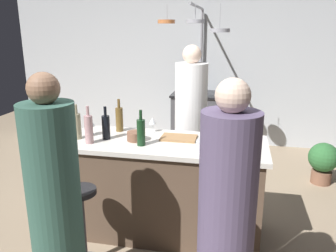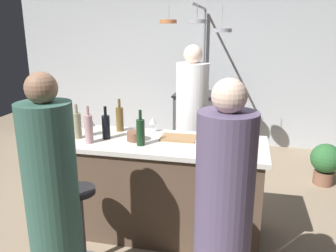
% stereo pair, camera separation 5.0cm
% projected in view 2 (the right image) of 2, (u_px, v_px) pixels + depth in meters
% --- Properties ---
extents(ground_plane, '(9.00, 9.00, 0.00)m').
position_uv_depth(ground_plane, '(165.00, 230.00, 3.30)').
color(ground_plane, gray).
extents(back_wall, '(6.40, 0.16, 2.60)m').
position_uv_depth(back_wall, '(205.00, 64.00, 5.61)').
color(back_wall, '#B2B7BC').
rests_on(back_wall, ground_plane).
extents(kitchen_island, '(1.80, 0.72, 0.90)m').
position_uv_depth(kitchen_island, '(164.00, 187.00, 3.17)').
color(kitchen_island, brown).
rests_on(kitchen_island, ground_plane).
extents(stove_range, '(0.80, 0.64, 0.89)m').
position_uv_depth(stove_range, '(200.00, 121.00, 5.47)').
color(stove_range, '#47474C').
rests_on(stove_range, ground_plane).
extents(chef, '(0.36, 0.36, 1.70)m').
position_uv_depth(chef, '(192.00, 127.00, 3.89)').
color(chef, white).
rests_on(chef, ground_plane).
extents(bar_stool_left, '(0.28, 0.28, 0.68)m').
position_uv_depth(bar_stool_left, '(81.00, 223.00, 2.73)').
color(bar_stool_left, '#4C4C51').
rests_on(bar_stool_left, ground_plane).
extents(guest_left, '(0.34, 0.34, 1.62)m').
position_uv_depth(guest_left, '(53.00, 205.00, 2.25)').
color(guest_left, '#33594C').
rests_on(guest_left, ground_plane).
extents(bar_stool_right, '(0.28, 0.28, 0.68)m').
position_uv_depth(bar_stool_right, '(216.00, 241.00, 2.50)').
color(bar_stool_right, '#4C4C51').
rests_on(bar_stool_right, ground_plane).
extents(guest_right, '(0.34, 0.34, 1.62)m').
position_uv_depth(guest_right, '(223.00, 223.00, 2.05)').
color(guest_right, '#594C6B').
rests_on(guest_right, ground_plane).
extents(overhead_pot_rack, '(0.88, 1.35, 2.17)m').
position_uv_depth(overhead_pot_rack, '(200.00, 43.00, 4.67)').
color(overhead_pot_rack, gray).
rests_on(overhead_pot_rack, ground_plane).
extents(potted_plant, '(0.36, 0.36, 0.52)m').
position_uv_depth(potted_plant, '(325.00, 161.00, 4.20)').
color(potted_plant, brown).
rests_on(potted_plant, ground_plane).
extents(cutting_board, '(0.32, 0.22, 0.02)m').
position_uv_depth(cutting_board, '(179.00, 138.00, 3.12)').
color(cutting_board, '#997047').
rests_on(cutting_board, kitchen_island).
extents(pepper_mill, '(0.05, 0.05, 0.21)m').
position_uv_depth(pepper_mill, '(231.00, 140.00, 2.74)').
color(pepper_mill, '#382319').
rests_on(pepper_mill, kitchen_island).
extents(wine_bottle_red, '(0.07, 0.07, 0.31)m').
position_uv_depth(wine_bottle_red, '(141.00, 132.00, 2.92)').
color(wine_bottle_red, '#143319').
rests_on(wine_bottle_red, kitchen_island).
extents(wine_bottle_dark, '(0.07, 0.07, 0.30)m').
position_uv_depth(wine_bottle_dark, '(106.00, 126.00, 3.10)').
color(wine_bottle_dark, black).
rests_on(wine_bottle_dark, kitchen_island).
extents(wine_bottle_rose, '(0.07, 0.07, 0.33)m').
position_uv_depth(wine_bottle_rose, '(89.00, 128.00, 2.98)').
color(wine_bottle_rose, '#B78C8E').
rests_on(wine_bottle_rose, kitchen_island).
extents(wine_bottle_white, '(0.07, 0.07, 0.32)m').
position_uv_depth(wine_bottle_white, '(77.00, 125.00, 3.11)').
color(wine_bottle_white, gray).
rests_on(wine_bottle_white, kitchen_island).
extents(wine_bottle_amber, '(0.07, 0.07, 0.32)m').
position_uv_depth(wine_bottle_amber, '(120.00, 119.00, 3.33)').
color(wine_bottle_amber, brown).
rests_on(wine_bottle_amber, kitchen_island).
extents(wine_glass_near_left_guest, '(0.07, 0.07, 0.15)m').
position_uv_depth(wine_glass_near_left_guest, '(92.00, 123.00, 3.23)').
color(wine_glass_near_left_guest, silver).
rests_on(wine_glass_near_left_guest, kitchen_island).
extents(wine_glass_near_right_guest, '(0.07, 0.07, 0.15)m').
position_uv_depth(wine_glass_near_right_guest, '(153.00, 121.00, 3.30)').
color(wine_glass_near_right_guest, silver).
rests_on(wine_glass_near_right_guest, kitchen_island).
extents(mixing_bowl_blue, '(0.16, 0.16, 0.08)m').
position_uv_depth(mixing_bowl_blue, '(241.00, 143.00, 2.88)').
color(mixing_bowl_blue, '#334C6B').
rests_on(mixing_bowl_blue, kitchen_island).
extents(mixing_bowl_steel, '(0.20, 0.20, 0.08)m').
position_uv_depth(mixing_bowl_steel, '(207.00, 146.00, 2.80)').
color(mixing_bowl_steel, '#B7B7BC').
rests_on(mixing_bowl_steel, kitchen_island).
extents(mixing_bowl_wooden, '(0.16, 0.16, 0.08)m').
position_uv_depth(mixing_bowl_wooden, '(136.00, 136.00, 3.07)').
color(mixing_bowl_wooden, brown).
rests_on(mixing_bowl_wooden, kitchen_island).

